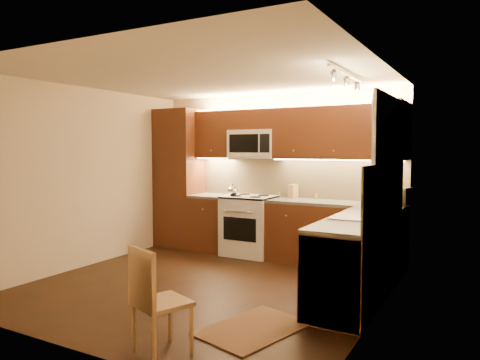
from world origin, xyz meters
The scene contains 37 objects.
floor centered at (0.00, 0.00, 0.00)m, with size 4.00×4.00×0.01m, color black.
ceiling centered at (0.00, 0.00, 2.50)m, with size 4.00×4.00×0.01m, color beige.
wall_back centered at (0.00, 2.00, 1.25)m, with size 4.00×0.01×2.50m, color #C8B692.
wall_front centered at (0.00, -2.00, 1.25)m, with size 4.00×0.01×2.50m, color #C8B692.
wall_left centered at (-2.00, 0.00, 1.25)m, with size 0.01×4.00×2.50m, color #C8B692.
wall_right centered at (2.00, 0.00, 1.25)m, with size 0.01×4.00×2.50m, color #C8B692.
pantry centered at (-1.65, 1.70, 1.15)m, with size 0.70×0.60×2.30m, color #41220D.
base_cab_back_left centered at (-0.99, 1.70, 0.43)m, with size 0.62×0.60×0.86m, color #41220D.
counter_back_left centered at (-0.99, 1.70, 0.88)m, with size 0.62×0.60×0.04m, color #383533.
base_cab_back_right centered at (1.04, 1.70, 0.43)m, with size 1.92×0.60×0.86m, color #41220D.
counter_back_right centered at (1.04, 1.70, 0.88)m, with size 1.92×0.60×0.04m, color #383533.
base_cab_right centered at (1.70, 0.40, 0.43)m, with size 0.60×2.00×0.86m, color #41220D.
counter_right centered at (1.70, 0.40, 0.88)m, with size 0.60×2.00×0.04m, color #383533.
dishwasher centered at (1.70, -0.30, 0.43)m, with size 0.58×0.60×0.84m, color silver.
backsplash_back centered at (0.35, 1.99, 1.20)m, with size 3.30×0.02×0.60m, color tan.
backsplash_right centered at (1.99, 0.40, 1.20)m, with size 0.02×2.00×0.60m, color tan.
upper_cab_back_left centered at (-0.99, 1.82, 1.88)m, with size 0.62×0.35×0.75m, color #41220D.
upper_cab_back_right centered at (1.04, 1.82, 1.88)m, with size 1.92×0.35×0.75m, color #41220D.
upper_cab_bridge centered at (-0.30, 1.82, 2.09)m, with size 0.76×0.35×0.31m, color #41220D.
upper_cab_right_corner centered at (1.82, 1.40, 1.88)m, with size 0.35×0.50×0.75m, color #41220D.
stove centered at (-0.30, 1.68, 0.46)m, with size 0.76×0.65×0.92m, color silver, non-canonical shape.
microwave centered at (-0.30, 1.81, 1.72)m, with size 0.76×0.38×0.44m, color silver, non-canonical shape.
window_frame centered at (1.99, 0.55, 1.60)m, with size 0.03×1.44×1.24m, color silver.
window_blinds centered at (1.97, 0.55, 1.60)m, with size 0.02×1.36×1.16m, color silver.
sink centered at (1.70, 0.55, 0.98)m, with size 0.52×0.86×0.15m, color silver, non-canonical shape.
faucet centered at (1.88, 0.55, 1.05)m, with size 0.20×0.04×0.30m, color silver, non-canonical shape.
track_light_bar centered at (1.55, 0.40, 2.46)m, with size 0.04×1.20×0.03m, color silver.
kettle centered at (-0.54, 1.56, 1.02)m, with size 0.17×0.17×0.20m, color silver, non-canonical shape.
toaster_oven centered at (1.82, 1.71, 1.02)m, with size 0.40×0.30×0.24m, color silver.
knife_block centered at (0.33, 1.89, 1.01)m, with size 0.10×0.15×0.21m, color #A7784B.
spice_jar_a centered at (0.14, 1.83, 0.95)m, with size 0.04×0.04×0.09m, color silver.
spice_jar_b centered at (0.29, 1.85, 0.94)m, with size 0.04×0.04×0.09m, color olive.
spice_jar_c centered at (0.27, 1.94, 0.94)m, with size 0.04×0.04×0.08m, color silver.
spice_jar_d centered at (0.71, 1.84, 0.95)m, with size 0.05×0.05×0.09m, color olive.
soap_bottle centered at (1.93, 1.16, 1.01)m, with size 0.10×0.10×0.21m, color silver.
rug centered at (1.10, -0.90, 0.01)m, with size 0.67×1.00×0.01m, color black.
dining_chair centered at (0.68, -1.70, 0.44)m, with size 0.39×0.39×0.88m, color #A7784B, non-canonical shape.
Camera 1 is at (2.96, -4.51, 1.65)m, focal length 34.05 mm.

